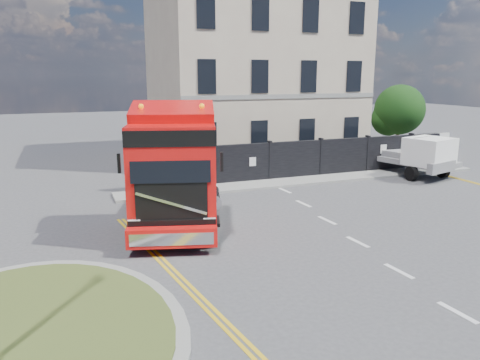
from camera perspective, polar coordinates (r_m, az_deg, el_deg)
name	(u,v)px	position (r m, az deg, el deg)	size (l,w,h in m)	color
ground	(271,250)	(14.99, 3.84, -8.46)	(120.00, 120.00, 0.00)	#424244
traffic_island	(22,340)	(11.10, -25.00, -17.27)	(6.80, 6.80, 0.17)	gray
hoarding_fence	(313,159)	(25.38, 8.87, 2.58)	(18.80, 0.25, 2.00)	black
georgian_building	(251,69)	(31.50, 1.36, 13.39)	(12.30, 10.30, 12.80)	beige
tree	(397,112)	(32.09, 18.56, 7.86)	(3.20, 3.20, 4.80)	#382619
pavement_far	(312,180)	(24.53, 8.71, -0.01)	(20.00, 1.60, 0.12)	gray
truck	(175,176)	(16.37, -7.98, 0.45)	(4.59, 7.77, 4.38)	black
flatbed_pickup	(420,155)	(26.87, 21.11, 2.83)	(3.41, 5.70, 2.20)	gray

